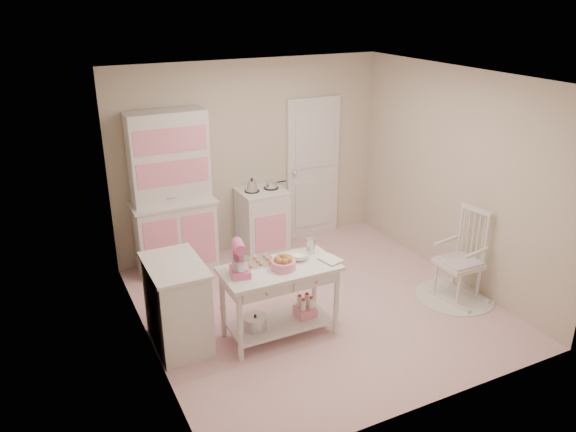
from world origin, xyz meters
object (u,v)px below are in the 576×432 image
object	(u,v)px
bread_basket	(283,265)
base_cabinet	(177,305)
work_table	(280,301)
hutch	(172,193)
rocking_chair	(460,255)
stand_mixer	(240,259)
stove	(262,221)

from	to	relation	value
bread_basket	base_cabinet	bearing A→B (deg)	160.42
work_table	hutch	bearing A→B (deg)	105.11
base_cabinet	rocking_chair	size ratio (longest dim) A/B	0.84
work_table	bread_basket	bearing A→B (deg)	-68.20
hutch	stand_mixer	size ratio (longest dim) A/B	6.12
rocking_chair	stand_mixer	distance (m)	2.68
hutch	stand_mixer	world-z (taller)	hutch
bread_basket	work_table	bearing A→B (deg)	111.80
stove	rocking_chair	distance (m)	2.66
stove	work_table	xyz separation A→B (m)	(-0.66, -1.95, -0.06)
stove	rocking_chair	size ratio (longest dim) A/B	0.84
work_table	bread_basket	distance (m)	0.45
rocking_chair	bread_basket	xyz separation A→B (m)	(-2.20, 0.16, 0.30)
hutch	base_cabinet	xyz separation A→B (m)	(-0.46, -1.69, -0.58)
hutch	bread_basket	xyz separation A→B (m)	(0.56, -2.05, -0.19)
rocking_chair	bread_basket	bearing A→B (deg)	166.40
hutch	stove	bearing A→B (deg)	-2.39
stove	stand_mixer	bearing A→B (deg)	-119.28
stove	hutch	bearing A→B (deg)	177.61
work_table	stand_mixer	bearing A→B (deg)	177.27
work_table	bread_basket	xyz separation A→B (m)	(0.02, -0.05, 0.45)
hutch	rocking_chair	distance (m)	3.56
base_cabinet	stand_mixer	bearing A→B (deg)	-26.83
rocking_chair	work_table	size ratio (longest dim) A/B	0.92
hutch	rocking_chair	size ratio (longest dim) A/B	1.89
stand_mixer	work_table	bearing A→B (deg)	8.30
hutch	base_cabinet	world-z (taller)	hutch
base_cabinet	hutch	bearing A→B (deg)	74.87
hutch	bread_basket	world-z (taller)	hutch
rocking_chair	work_table	world-z (taller)	rocking_chair
hutch	base_cabinet	bearing A→B (deg)	-105.13
work_table	stand_mixer	world-z (taller)	stand_mixer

